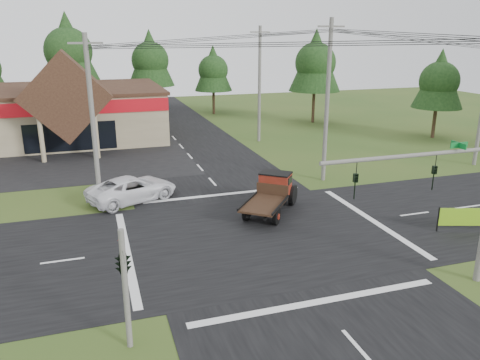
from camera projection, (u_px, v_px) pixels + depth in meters
name	position (u px, v px, depth m)	size (l,w,h in m)	color
ground	(259.00, 235.00, 25.29)	(120.00, 120.00, 0.00)	#2F4B1A
road_ns	(259.00, 235.00, 25.29)	(12.00, 120.00, 0.02)	black
road_ew	(259.00, 235.00, 25.29)	(120.00, 12.00, 0.02)	black
parking_apron	(20.00, 166.00, 38.47)	(28.00, 14.00, 0.02)	black
cvs_building	(11.00, 114.00, 46.76)	(30.40, 18.20, 9.19)	gray
traffic_signal_mast	(459.00, 189.00, 18.85)	(8.12, 0.24, 7.00)	#595651
traffic_signal_corner	(122.00, 252.00, 15.40)	(0.53, 2.48, 4.40)	#595651
utility_pole_nw	(93.00, 120.00, 28.63)	(2.00, 0.30, 10.50)	#595651
utility_pole_ne	(327.00, 101.00, 33.14)	(2.00, 0.30, 11.50)	#595651
utility_pole_n	(259.00, 84.00, 45.92)	(2.00, 0.30, 11.20)	#595651
tree_row_c	(68.00, 49.00, 57.05)	(7.28, 7.28, 13.13)	#332316
tree_row_d	(150.00, 58.00, 61.28)	(6.16, 6.16, 11.11)	#332316
tree_row_e	(213.00, 69.00, 62.19)	(5.04, 5.04, 9.09)	#332316
tree_side_ne	(315.00, 61.00, 55.62)	(6.16, 6.16, 11.11)	#332316
tree_side_e_near	(439.00, 79.00, 47.44)	(5.04, 5.04, 9.09)	#332316
antique_flatbed_truck	(270.00, 195.00, 28.07)	(2.11, 5.52, 2.31)	#5B1A0D
roadside_banner	(475.00, 220.00, 25.52)	(4.17, 0.12, 1.42)	#6BA215
white_pickup	(132.00, 189.00, 30.31)	(2.69, 5.83, 1.62)	white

